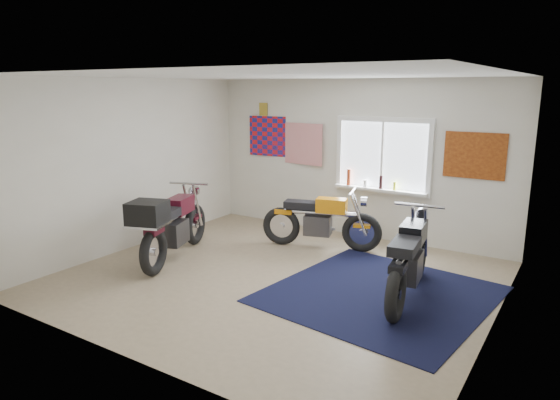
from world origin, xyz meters
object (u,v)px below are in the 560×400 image
Objects in this scene: yellow_triumph at (320,222)px; maroon_tourer at (170,225)px; black_chrome_bike at (409,261)px; navy_rug at (380,294)px.

maroon_tourer is at bearing -147.09° from yellow_triumph.
black_chrome_bike is at bearing -47.81° from yellow_triumph.
yellow_triumph is 0.92× the size of maroon_tourer.
navy_rug is 1.24× the size of maroon_tourer.
maroon_tourer is (-1.56, -1.78, 0.13)m from yellow_triumph.
navy_rug is 0.57m from black_chrome_bike.
maroon_tourer is at bearing 92.80° from black_chrome_bike.
black_chrome_bike is (1.84, -1.15, 0.04)m from yellow_triumph.
yellow_triumph reaches higher than navy_rug.
black_chrome_bike reaches higher than navy_rug.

